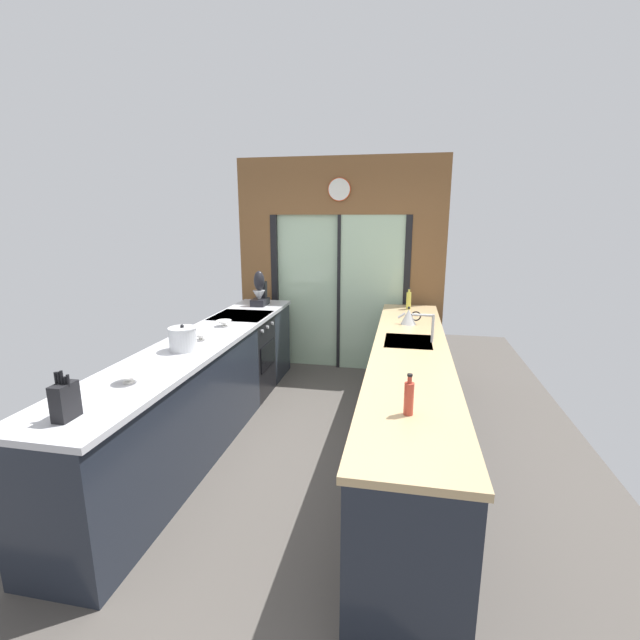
{
  "coord_description": "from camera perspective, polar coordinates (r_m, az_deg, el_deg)",
  "views": [
    {
      "loc": [
        0.84,
        -3.2,
        1.96
      ],
      "look_at": [
        0.03,
        0.95,
        0.98
      ],
      "focal_mm": 24.71,
      "sensor_mm": 36.0,
      "label": 1
    }
  ],
  "objects": [
    {
      "name": "ground_plane",
      "position": [
        4.37,
        -1.32,
        -13.75
      ],
      "size": [
        5.04,
        7.6,
        0.02
      ],
      "primitive_type": "cube",
      "color": "#4C4742"
    },
    {
      "name": "back_wall_unit",
      "position": [
        5.68,
        2.53,
        8.67
      ],
      "size": [
        2.64,
        0.12,
        2.7
      ],
      "color": "brown",
      "rests_on": "ground_plane"
    },
    {
      "name": "left_counter_run",
      "position": [
        4.06,
        -15.66,
        -9.08
      ],
      "size": [
        0.62,
        3.8,
        0.92
      ],
      "color": "#1E232D",
      "rests_on": "ground_plane"
    },
    {
      "name": "right_counter_run",
      "position": [
        3.81,
        11.34,
        -10.32
      ],
      "size": [
        0.62,
        3.8,
        0.92
      ],
      "color": "#1E232D",
      "rests_on": "ground_plane"
    },
    {
      "name": "sink_faucet",
      "position": [
        3.86,
        13.92,
        -0.42
      ],
      "size": [
        0.19,
        0.02,
        0.25
      ],
      "color": "#B7BABC",
      "rests_on": "right_counter_run"
    },
    {
      "name": "oven_range",
      "position": [
        5.02,
        -9.95,
        -4.57
      ],
      "size": [
        0.6,
        0.6,
        0.92
      ],
      "color": "black",
      "rests_on": "ground_plane"
    },
    {
      "name": "mixing_bowl_near",
      "position": [
        3.13,
        -23.59,
        -6.91
      ],
      "size": [
        0.16,
        0.16,
        0.06
      ],
      "color": "silver",
      "rests_on": "left_counter_run"
    },
    {
      "name": "mixing_bowl_mid",
      "position": [
        3.98,
        -15.19,
        -2.03
      ],
      "size": [
        0.14,
        0.14,
        0.07
      ],
      "color": "silver",
      "rests_on": "left_counter_run"
    },
    {
      "name": "mixing_bowl_far",
      "position": [
        4.43,
        -12.32,
        -0.38
      ],
      "size": [
        0.15,
        0.15,
        0.06
      ],
      "color": "silver",
      "rests_on": "left_counter_run"
    },
    {
      "name": "knife_block",
      "position": [
        2.71,
        -30.14,
        -9.02
      ],
      "size": [
        0.09,
        0.14,
        0.27
      ],
      "color": "black",
      "rests_on": "left_counter_run"
    },
    {
      "name": "stand_mixer",
      "position": [
        5.41,
        -7.8,
        3.61
      ],
      "size": [
        0.17,
        0.27,
        0.42
      ],
      "color": "black",
      "rests_on": "left_counter_run"
    },
    {
      "name": "stock_pot",
      "position": [
        3.7,
        -17.33,
        -2.34
      ],
      "size": [
        0.22,
        0.22,
        0.21
      ],
      "color": "#B7BABC",
      "rests_on": "left_counter_run"
    },
    {
      "name": "kettle",
      "position": [
        4.5,
        11.42,
        0.45
      ],
      "size": [
        0.23,
        0.15,
        0.18
      ],
      "color": "#B7BABC",
      "rests_on": "right_counter_run"
    },
    {
      "name": "soap_bottle_near",
      "position": [
        2.46,
        11.44,
        -9.81
      ],
      "size": [
        0.05,
        0.05,
        0.23
      ],
      "color": "#B23D2D",
      "rests_on": "right_counter_run"
    },
    {
      "name": "soap_bottle_far",
      "position": [
        5.23,
        11.41,
        2.53
      ],
      "size": [
        0.06,
        0.06,
        0.25
      ],
      "color": "#D1CC4C",
      "rests_on": "right_counter_run"
    }
  ]
}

